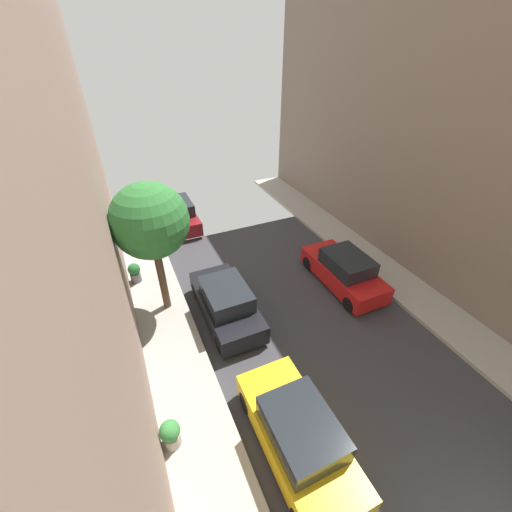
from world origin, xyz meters
The scene contains 8 objects.
parked_car_left_3 centered at (-2.70, 4.22, 0.72)m, with size 1.78×4.20×1.57m.
parked_car_left_4 centered at (-2.70, 9.69, 0.72)m, with size 1.78×4.20×1.57m.
parked_car_left_5 centered at (-2.70, 17.84, 0.72)m, with size 1.78×4.20×1.57m.
parked_car_right_2 centered at (2.70, 9.48, 0.72)m, with size 1.78×4.20×1.57m.
street_tree_2 centered at (-4.74, 11.09, 4.01)m, with size 2.68×2.68×5.23m.
potted_plant_1 centered at (-5.54, 18.01, 0.58)m, with size 0.46×0.46×0.79m.
potted_plant_2 centered at (-5.71, 5.66, 0.62)m, with size 0.55×0.55×0.90m.
potted_plant_4 centered at (-5.67, 13.26, 0.64)m, with size 0.52×0.52×0.91m.
Camera 1 is at (-5.44, 0.81, 9.25)m, focal length 22.65 mm.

